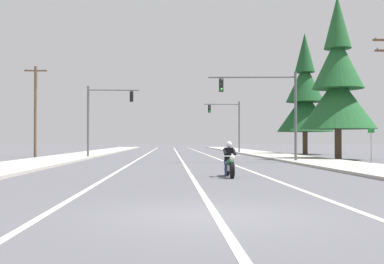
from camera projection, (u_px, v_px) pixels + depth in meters
ground_plane at (207, 215)px, 9.62m from camera, size 400.00×400.00×0.00m
lane_stripe_center at (178, 154)px, 54.57m from camera, size 0.16×100.00×0.01m
lane_stripe_left at (147, 154)px, 54.41m from camera, size 0.16×100.00×0.01m
lane_stripe_right at (204, 154)px, 54.72m from camera, size 0.16×100.00×0.01m
sidewalk_kerb_right at (267, 154)px, 50.01m from camera, size 4.40×110.00×0.14m
sidewalk_kerb_left at (85, 155)px, 49.13m from camera, size 4.40×110.00×0.14m
motorcycle_with_rider at (229, 163)px, 19.75m from camera, size 0.70×2.19×1.46m
traffic_signal_near_right at (269, 102)px, 33.06m from camera, size 6.07×0.58×6.20m
traffic_signal_near_left at (103, 111)px, 41.46m from camera, size 4.44×0.41×6.20m
traffic_signal_mid_right at (229, 119)px, 57.76m from camera, size 4.34×0.56×6.20m
utility_pole_left_near at (35, 110)px, 43.13m from camera, size 2.00×0.26×8.16m
conifer_tree_right_verge_near at (338, 84)px, 37.84m from camera, size 5.88×5.88×12.94m
conifer_tree_right_verge_far at (305, 99)px, 52.80m from camera, size 6.05×6.05×13.32m
street_sign at (371, 140)px, 31.66m from camera, size 0.44×0.07×2.40m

